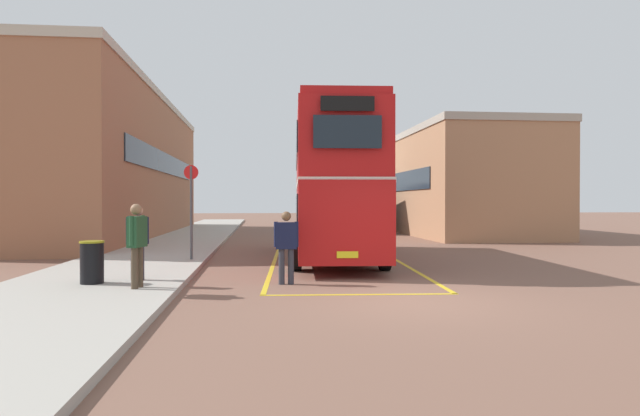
{
  "coord_description": "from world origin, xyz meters",
  "views": [
    {
      "loc": [
        -2.78,
        -10.33,
        1.91
      ],
      "look_at": [
        -0.52,
        11.01,
        1.67
      ],
      "focal_mm": 31.0,
      "sensor_mm": 36.0,
      "label": 1
    }
  ],
  "objects": [
    {
      "name": "ground_plane",
      "position": [
        0.0,
        14.4,
        0.0
      ],
      "size": [
        135.6,
        135.6,
        0.0
      ],
      "primitive_type": "plane",
      "color": "brown"
    },
    {
      "name": "sidewalk_left",
      "position": [
        -6.5,
        16.8,
        0.07
      ],
      "size": [
        4.0,
        57.6,
        0.14
      ],
      "primitive_type": "cube",
      "color": "#A39E93",
      "rests_on": "ground"
    },
    {
      "name": "brick_building_left",
      "position": [
        -10.95,
        21.28,
        3.87
      ],
      "size": [
        5.83,
        25.14,
        7.72
      ],
      "color": "#9E6647",
      "rests_on": "ground"
    },
    {
      "name": "depot_building_right",
      "position": [
        8.73,
        22.95,
        3.01
      ],
      "size": [
        6.59,
        18.11,
        6.01
      ],
      "color": "#AD7A56",
      "rests_on": "ground"
    },
    {
      "name": "double_decker_bus",
      "position": [
        -0.41,
        8.02,
        2.51
      ],
      "size": [
        3.17,
        10.5,
        4.75
      ],
      "color": "black",
      "rests_on": "ground"
    },
    {
      "name": "single_deck_bus",
      "position": [
        2.55,
        25.75,
        1.64
      ],
      "size": [
        3.7,
        9.82,
        3.02
      ],
      "color": "black",
      "rests_on": "ground"
    },
    {
      "name": "pedestrian_boarding",
      "position": [
        -2.22,
        2.41,
        0.98
      ],
      "size": [
        0.57,
        0.24,
        1.69
      ],
      "color": "#2D2D38",
      "rests_on": "ground"
    },
    {
      "name": "pedestrian_waiting_near",
      "position": [
        -5.58,
        2.5,
        1.11
      ],
      "size": [
        0.52,
        0.44,
        1.68
      ],
      "color": "#2D2D38",
      "rests_on": "sidewalk_left"
    },
    {
      "name": "pedestrian_waiting_far",
      "position": [
        -5.33,
        1.29,
        1.15
      ],
      "size": [
        0.33,
        0.57,
        1.73
      ],
      "color": "#473828",
      "rests_on": "sidewalk_left"
    },
    {
      "name": "litter_bin",
      "position": [
        -6.44,
        2.06,
        0.6
      ],
      "size": [
        0.52,
        0.52,
        0.92
      ],
      "color": "black",
      "rests_on": "sidewalk_left"
    },
    {
      "name": "bus_stop_sign",
      "position": [
        -4.94,
        6.96,
        1.87
      ],
      "size": [
        0.44,
        0.08,
        2.9
      ],
      "color": "#4C4C51",
      "rests_on": "sidewalk_left"
    },
    {
      "name": "bay_marking_yellow",
      "position": [
        -0.46,
        6.11,
        0.0
      ],
      "size": [
        4.82,
        12.62,
        0.01
      ],
      "color": "gold",
      "rests_on": "ground"
    }
  ]
}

